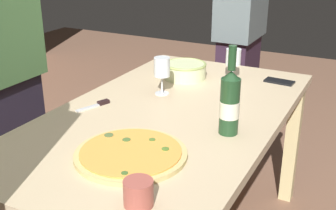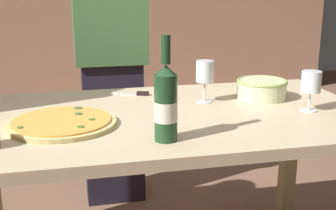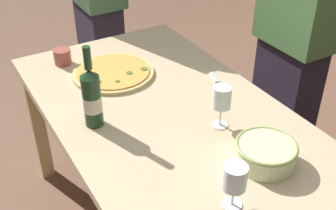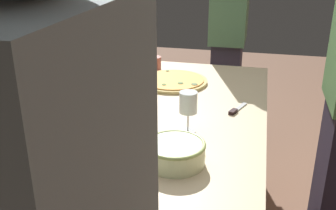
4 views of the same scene
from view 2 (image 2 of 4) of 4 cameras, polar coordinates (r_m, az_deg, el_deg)
name	(u,v)px [view 2 (image 2 of 4)]	position (r m, az deg, el deg)	size (l,w,h in m)	color
dining_table	(168,136)	(1.77, 0.00, -3.92)	(1.60, 0.90, 0.75)	#CCB48D
pizza	(62,123)	(1.63, -13.31, -2.19)	(0.39, 0.39, 0.02)	#D2B972
serving_bowl	(262,88)	(1.99, 11.80, 2.11)	(0.22, 0.22, 0.08)	beige
wine_bottle	(166,102)	(1.41, -0.28, 0.33)	(0.07, 0.07, 0.34)	#1E4022
wine_glass_near_pizza	(205,74)	(1.88, 4.69, 3.98)	(0.07, 0.07, 0.18)	white
wine_glass_by_bottle	(311,84)	(1.83, 17.68, 2.56)	(0.08, 0.08, 0.16)	white
pizza_knife	(136,94)	(2.02, -4.12, 1.44)	(0.16, 0.08, 0.02)	silver
person_guest_left	(111,58)	(2.50, -7.25, 5.98)	(0.39, 0.24, 1.64)	#241F2E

